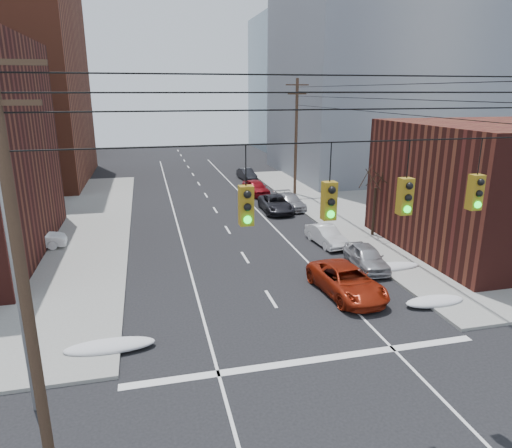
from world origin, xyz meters
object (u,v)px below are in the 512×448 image
parked_car_b (326,235)px  parked_car_e (256,188)px  red_pickup (347,281)px  parked_car_c (276,204)px  parked_car_a (366,257)px  lot_car_b (12,230)px  lot_car_a (34,240)px  parked_car_d (290,201)px  parked_car_f (247,174)px

parked_car_b → parked_car_e: (-0.97, 15.79, 0.11)m
red_pickup → parked_car_e: 23.34m
parked_car_b → parked_car_c: bearing=89.7°
parked_car_e → parked_car_b: bearing=-93.6°
parked_car_a → lot_car_b: size_ratio=0.81×
red_pickup → lot_car_a: 19.73m
parked_car_d → lot_car_b: (-20.99, -4.34, 0.20)m
parked_car_b → parked_car_d: bearing=80.6°
red_pickup → lot_car_b: 22.54m
parked_car_a → parked_car_d: bearing=94.1°
red_pickup → lot_car_a: bearing=142.1°
red_pickup → parked_car_d: (2.58, 17.35, -0.08)m
parked_car_d → parked_car_c: bearing=-156.4°
parked_car_a → parked_car_c: parked_car_a is taller
parked_car_f → lot_car_a: size_ratio=1.02×
parked_car_b → parked_car_e: size_ratio=0.88×
parked_car_a → parked_car_c: (-1.49, 13.60, -0.00)m
parked_car_a → parked_car_c: 13.69m
parked_car_a → lot_car_a: bearing=162.3°
parked_car_c → parked_car_e: size_ratio=1.13×
parked_car_c → parked_car_e: 6.71m
parked_car_f → lot_car_a: 27.80m
parked_car_d → lot_car_b: bearing=-171.2°
parked_car_d → parked_car_e: size_ratio=1.02×
parked_car_b → parked_car_f: parked_car_f is taller
parked_car_e → parked_car_f: size_ratio=1.12×
parked_car_c → parked_car_e: (-0.11, 6.71, 0.06)m
parked_car_b → lot_car_b: size_ratio=0.78×
parked_car_a → lot_car_b: 23.25m
parked_car_f → lot_car_a: lot_car_a is taller
parked_car_e → lot_car_a: parked_car_e is taller
red_pickup → parked_car_f: (1.87, 31.46, -0.08)m
lot_car_b → parked_car_c: bearing=-94.7°
red_pickup → parked_car_a: bearing=44.2°
parked_car_d → parked_car_f: size_ratio=1.14×
lot_car_a → lot_car_b: lot_car_b is taller
parked_car_a → parked_car_f: bearing=95.5°
parked_car_c → lot_car_a: bearing=-159.5°
lot_car_a → lot_car_b: 2.95m
parked_car_f → parked_car_a: bearing=-94.6°
parked_car_c → lot_car_b: bearing=-167.5°
red_pickup → parked_car_c: size_ratio=1.05×
parked_car_d → red_pickup: bearing=-101.4°
red_pickup → parked_car_b: size_ratio=1.34×
lot_car_b → lot_car_a: bearing=-157.3°
parked_car_b → lot_car_a: 18.82m
red_pickup → parked_car_c: (1.09, 16.61, -0.03)m
lot_car_b → parked_car_e: bearing=-77.1°
parked_car_d → parked_car_f: parked_car_d is taller
lot_car_a → parked_car_b: bearing=-104.3°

